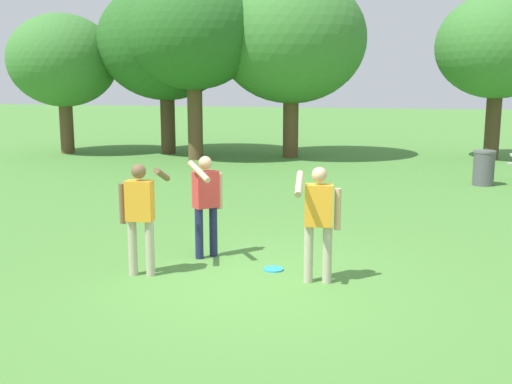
% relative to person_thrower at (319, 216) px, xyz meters
% --- Properties ---
extents(ground_plane, '(120.00, 120.00, 0.00)m').
position_rel_person_thrower_xyz_m(ground_plane, '(-0.81, -0.18, -0.96)').
color(ground_plane, '#4C8438').
extents(person_thrower, '(0.61, 0.73, 1.64)m').
position_rel_person_thrower_xyz_m(person_thrower, '(0.00, 0.00, 0.00)').
color(person_thrower, '#B7AD93').
rests_on(person_thrower, ground).
extents(person_catcher, '(0.61, 0.73, 1.64)m').
position_rel_person_thrower_xyz_m(person_catcher, '(-2.53, -0.34, 0.00)').
color(person_catcher, '#B7AD93').
rests_on(person_catcher, ground).
extents(person_bystander, '(0.50, 0.84, 1.64)m').
position_rel_person_thrower_xyz_m(person_bystander, '(-1.92, 0.75, 0.00)').
color(person_bystander, '#1E234C').
rests_on(person_bystander, ground).
extents(frisbee, '(0.30, 0.30, 0.03)m').
position_rel_person_thrower_xyz_m(frisbee, '(-0.73, 0.39, -0.95)').
color(frisbee, '#2D9EDB').
rests_on(frisbee, ground).
extents(trash_can_beside_table, '(0.59, 0.59, 0.96)m').
position_rel_person_thrower_xyz_m(trash_can_beside_table, '(3.02, 9.24, -0.48)').
color(trash_can_beside_table, '#515156').
rests_on(trash_can_beside_table, ground).
extents(tree_tall_left, '(4.21, 4.21, 5.42)m').
position_rel_person_thrower_xyz_m(tree_tall_left, '(-12.28, 12.89, 2.64)').
color(tree_tall_left, brown).
rests_on(tree_tall_left, ground).
extents(tree_broad_center, '(5.22, 5.22, 6.53)m').
position_rel_person_thrower_xyz_m(tree_broad_center, '(-8.35, 13.87, 3.33)').
color(tree_broad_center, '#4C3823').
rests_on(tree_broad_center, ground).
extents(tree_far_right, '(4.63, 4.63, 6.46)m').
position_rel_person_thrower_xyz_m(tree_far_right, '(-6.63, 12.41, 3.50)').
color(tree_far_right, brown).
rests_on(tree_far_right, ground).
extents(tree_slender_mid, '(5.47, 5.47, 6.66)m').
position_rel_person_thrower_xyz_m(tree_slender_mid, '(-3.41, 13.99, 3.35)').
color(tree_slender_mid, brown).
rests_on(tree_slender_mid, ground).
extents(tree_back_left, '(4.37, 4.37, 5.93)m').
position_rel_person_thrower_xyz_m(tree_back_left, '(3.81, 15.18, 3.08)').
color(tree_back_left, '#4C3823').
rests_on(tree_back_left, ground).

